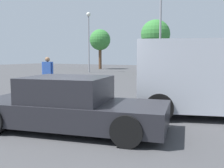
% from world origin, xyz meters
% --- Properties ---
extents(ground_plane, '(80.00, 80.00, 0.00)m').
position_xyz_m(ground_plane, '(0.00, 0.00, 0.00)').
color(ground_plane, '#424244').
extents(sedan_foreground, '(4.72, 2.64, 1.26)m').
position_xyz_m(sedan_foreground, '(0.21, -0.17, 0.57)').
color(sedan_foreground, '#232328').
rests_on(sedan_foreground, ground_plane).
extents(pedestrian, '(0.54, 0.37, 1.68)m').
position_xyz_m(pedestrian, '(-4.85, 4.63, 1.00)').
color(pedestrian, black).
rests_on(pedestrian, ground_plane).
extents(light_post_mid, '(0.44, 0.44, 7.60)m').
position_xyz_m(light_post_mid, '(-1.72, 12.11, 5.03)').
color(light_post_mid, gray).
rests_on(light_post_mid, ground_plane).
extents(light_post_far, '(0.44, 0.44, 6.20)m').
position_xyz_m(light_post_far, '(-11.38, 17.97, 4.23)').
color(light_post_far, gray).
rests_on(light_post_far, ground_plane).
extents(tree_back_center, '(2.71, 2.71, 5.16)m').
position_xyz_m(tree_back_center, '(-13.98, 24.49, 3.76)').
color(tree_back_center, brown).
rests_on(tree_back_center, ground_plane).
extents(tree_back_right, '(2.82, 2.82, 5.22)m').
position_xyz_m(tree_back_right, '(-4.67, 19.51, 3.78)').
color(tree_back_right, brown).
rests_on(tree_back_right, ground_plane).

